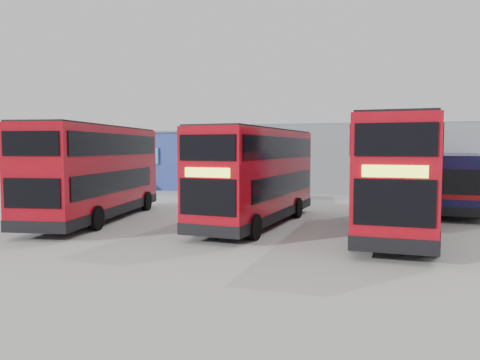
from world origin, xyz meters
TOP-DOWN VIEW (x-y plane):
  - ground_plane at (0.00, 0.00)m, footprint 120.00×120.00m
  - office_block at (-14.00, 17.99)m, footprint 12.30×8.32m
  - maintenance_shed at (8.00, 20.00)m, footprint 30.50×12.00m
  - double_decker_left at (-8.08, -1.94)m, footprint 4.17×11.59m
  - double_decker_centre at (0.15, -1.04)m, footprint 3.95×11.11m
  - double_decker_right at (6.42, -1.81)m, footprint 3.52×11.78m
  - single_decker_blue at (10.42, 7.52)m, footprint 4.37×12.46m
  - panel_van at (-16.87, 12.55)m, footprint 3.50×5.78m

SIDE VIEW (x-z plane):
  - ground_plane at x=0.00m, z-range 0.00..0.00m
  - panel_van at x=-16.87m, z-range 0.14..2.51m
  - single_decker_blue at x=10.42m, z-range -0.01..3.30m
  - double_decker_centre at x=0.15m, z-range -0.01..4.59m
  - double_decker_left at x=-8.08m, z-range -0.01..4.79m
  - double_decker_right at x=6.42m, z-range -0.01..4.91m
  - office_block at x=-14.00m, z-range 0.02..5.14m
  - maintenance_shed at x=8.00m, z-range -0.34..5.55m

